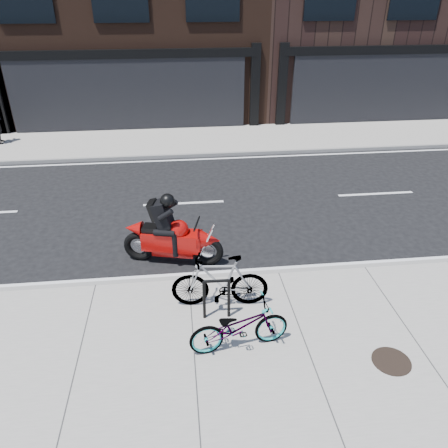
{
  "coord_description": "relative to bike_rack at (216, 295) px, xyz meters",
  "views": [
    {
      "loc": [
        -0.1,
        -9.79,
        5.81
      ],
      "look_at": [
        0.88,
        -1.01,
        0.9
      ],
      "focal_mm": 35.0,
      "sensor_mm": 36.0,
      "label": 1
    }
  ],
  "objects": [
    {
      "name": "sidewalk_near",
      "position": [
        -0.48,
        -1.71,
        -0.58
      ],
      "size": [
        60.0,
        6.0,
        0.13
      ],
      "primitive_type": "cube",
      "color": "gray",
      "rests_on": "ground"
    },
    {
      "name": "bike_rack",
      "position": [
        0.0,
        0.0,
        0.0
      ],
      "size": [
        0.53,
        0.07,
        0.88
      ],
      "rotation": [
        0.0,
        0.0,
        -0.03
      ],
      "color": "black",
      "rests_on": "sidewalk_near"
    },
    {
      "name": "manhole_cover",
      "position": [
        2.86,
        -1.47,
        -0.51
      ],
      "size": [
        0.86,
        0.86,
        0.02
      ],
      "primitive_type": "cylinder",
      "rotation": [
        0.0,
        0.0,
        0.38
      ],
      "color": "black",
      "rests_on": "sidewalk_near"
    },
    {
      "name": "motorcycle",
      "position": [
        -0.71,
        2.17,
        0.07
      ],
      "size": [
        2.35,
        0.98,
        1.78
      ],
      "rotation": [
        0.0,
        0.0,
        -0.24
      ],
      "color": "black",
      "rests_on": "ground"
    },
    {
      "name": "bicycle_rear",
      "position": [
        0.1,
        0.36,
        0.06
      ],
      "size": [
        1.94,
        0.69,
        1.14
      ],
      "primitive_type": "imported",
      "rotation": [
        0.0,
        0.0,
        4.63
      ],
      "color": "gray",
      "rests_on": "sidewalk_near"
    },
    {
      "name": "ground",
      "position": [
        -0.48,
        3.29,
        -0.65
      ],
      "size": [
        120.0,
        120.0,
        0.0
      ],
      "primitive_type": "plane",
      "color": "black",
      "rests_on": "ground"
    },
    {
      "name": "sidewalk_far",
      "position": [
        -0.48,
        11.04,
        -0.58
      ],
      "size": [
        60.0,
        3.5,
        0.13
      ],
      "primitive_type": "cube",
      "color": "gray",
      "rests_on": "ground"
    },
    {
      "name": "bicycle_front",
      "position": [
        0.32,
        -0.83,
        -0.05
      ],
      "size": [
        1.84,
        0.86,
        0.93
      ],
      "primitive_type": "imported",
      "rotation": [
        0.0,
        0.0,
        1.71
      ],
      "color": "gray",
      "rests_on": "sidewalk_near"
    }
  ]
}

